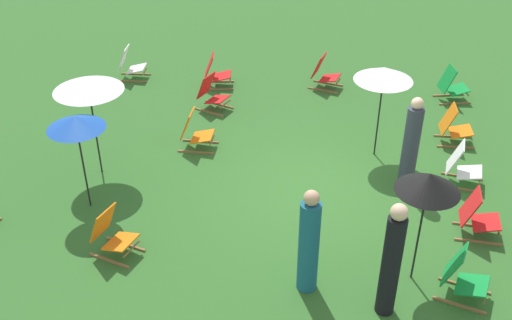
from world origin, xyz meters
The scene contains 19 objects.
ground_plane centered at (0.00, 0.00, 0.00)m, with size 40.00×40.00×0.00m, color #2D6026.
deckchair_1 centered at (-2.40, 3.01, 0.37)m, with size 0.64×0.85×0.83m.
deckchair_2 centered at (2.72, 2.81, 0.37)m, with size 0.68×0.87×0.83m.
deckchair_3 centered at (0.99, 2.68, 0.37)m, with size 0.53×0.79×0.83m.
deckchair_4 centered at (3.88, 5.24, 0.37)m, with size 0.58×0.82×0.83m.
deckchair_5 centered at (4.29, -2.54, 0.37)m, with size 0.69×0.87×0.83m.
deckchair_6 centered at (2.29, -2.47, 0.37)m, with size 0.56×0.81×0.83m.
deckchair_7 centered at (-0.72, -2.67, 0.37)m, with size 0.49×0.76×0.83m.
deckchair_8 centered at (0.78, -2.53, 0.37)m, with size 0.55×0.80×0.83m.
deckchair_9 centered at (-2.24, -2.33, 0.37)m, with size 0.64×0.85×0.83m.
deckchair_10 centered at (4.38, 0.45, 0.37)m, with size 0.61×0.84×0.83m.
deckchair_11 centered at (3.88, 3.04, 0.37)m, with size 0.63×0.85×0.83m.
umbrella_0 centered at (-2.00, -1.65, 1.75)m, with size 0.91×0.91×1.91m.
umbrella_1 centered at (-1.32, 3.93, 1.68)m, with size 0.96×0.96×1.80m.
umbrella_2 centered at (1.49, -0.93, 1.76)m, with size 1.12×1.12×1.90m.
umbrella_3 centered at (-0.27, 4.19, 1.86)m, with size 1.26×1.26×1.99m.
person_0 centered at (-2.53, -0.11, 0.83)m, with size 0.41×0.41×1.75m.
person_1 centered at (-2.76, -1.27, 0.92)m, with size 0.28×0.28×1.87m.
person_2 centered at (0.49, -1.54, 0.87)m, with size 0.41×0.41×1.82m.
Camera 1 is at (-9.20, -0.77, 6.49)m, focal length 42.60 mm.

